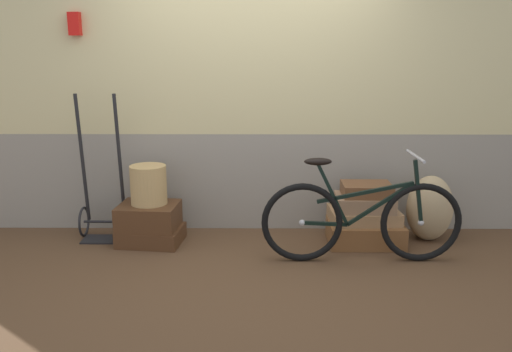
% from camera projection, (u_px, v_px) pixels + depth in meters
% --- Properties ---
extents(ground, '(9.69, 5.20, 0.06)m').
position_uv_depth(ground, '(251.00, 261.00, 4.45)').
color(ground, '#513823').
extents(station_building, '(7.69, 0.74, 3.10)m').
position_uv_depth(station_building, '(253.00, 65.00, 4.90)').
color(station_building, gray).
rests_on(station_building, ground).
extents(suitcase_0, '(0.59, 0.49, 0.14)m').
position_uv_depth(suitcase_0, '(151.00, 235.00, 4.78)').
color(suitcase_0, '#4C2D19').
rests_on(suitcase_0, ground).
extents(suitcase_1, '(0.55, 0.47, 0.22)m').
position_uv_depth(suitcase_1, '(149.00, 216.00, 4.74)').
color(suitcase_1, '#4C2D19').
rests_on(suitcase_1, suitcase_0).
extents(suitcase_2, '(0.65, 0.46, 0.19)m').
position_uv_depth(suitcase_2, '(365.00, 233.00, 4.76)').
color(suitcase_2, brown).
rests_on(suitcase_2, ground).
extents(suitcase_3, '(0.62, 0.46, 0.11)m').
position_uv_depth(suitcase_3, '(364.00, 215.00, 4.77)').
color(suitcase_3, '#9E754C').
rests_on(suitcase_3, suitcase_2).
extents(suitcase_4, '(0.52, 0.38, 0.13)m').
position_uv_depth(suitcase_4, '(364.00, 203.00, 4.73)').
color(suitcase_4, '#937051').
rests_on(suitcase_4, suitcase_3).
extents(suitcase_5, '(0.43, 0.32, 0.11)m').
position_uv_depth(suitcase_5, '(367.00, 190.00, 4.70)').
color(suitcase_5, brown).
rests_on(suitcase_5, suitcase_4).
extents(wicker_basket, '(0.32, 0.32, 0.35)m').
position_uv_depth(wicker_basket, '(149.00, 185.00, 4.70)').
color(wicker_basket, tan).
rests_on(wicker_basket, suitcase_1).
extents(luggage_trolley, '(0.42, 0.36, 1.32)m').
position_uv_depth(luggage_trolley, '(104.00, 205.00, 4.87)').
color(luggage_trolley, black).
rests_on(luggage_trolley, ground).
extents(burlap_sack, '(0.41, 0.35, 0.60)m').
position_uv_depth(burlap_sack, '(430.00, 208.00, 4.80)').
color(burlap_sack, tan).
rests_on(burlap_sack, ground).
extents(bicycle, '(1.63, 0.46, 0.89)m').
position_uv_depth(bicycle, '(361.00, 220.00, 4.30)').
color(bicycle, black).
rests_on(bicycle, ground).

